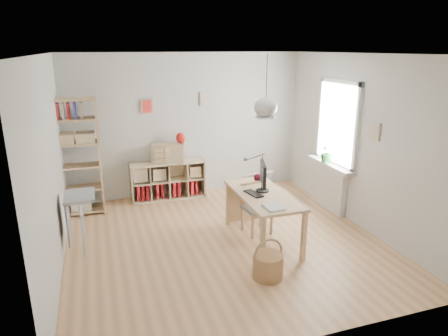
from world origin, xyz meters
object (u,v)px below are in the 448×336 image
object	(u,v)px
tall_bookshelf	(75,153)
monitor	(263,175)
chair	(255,205)
drawer_chest	(168,153)
desk	(263,200)
cube_shelf	(167,183)
storage_chest	(264,199)

from	to	relation	value
tall_bookshelf	monitor	world-z (taller)	tall_bookshelf
chair	drawer_chest	world-z (taller)	drawer_chest
desk	monitor	size ratio (longest dim) A/B	3.08
desk	cube_shelf	xyz separation A→B (m)	(-1.02, 2.23, -0.36)
chair	storage_chest	bearing A→B (deg)	49.52
tall_bookshelf	cube_shelf	bearing A→B (deg)	10.19
drawer_chest	tall_bookshelf	bearing A→B (deg)	-157.02
monitor	drawer_chest	xyz separation A→B (m)	(-1.02, 2.10, -0.10)
storage_chest	desk	bearing A→B (deg)	-120.52
cube_shelf	drawer_chest	bearing A→B (deg)	-48.94
cube_shelf	storage_chest	bearing A→B (deg)	-36.67
monitor	drawer_chest	bearing A→B (deg)	133.62
chair	monitor	xyz separation A→B (m)	(0.01, -0.23, 0.55)
cube_shelf	storage_chest	distance (m)	1.92
cube_shelf	monitor	world-z (taller)	monitor
desk	cube_shelf	size ratio (longest dim) A/B	1.07
storage_chest	drawer_chest	xyz separation A→B (m)	(-1.50, 1.10, 0.69)
tall_bookshelf	drawer_chest	distance (m)	1.63
tall_bookshelf	drawer_chest	xyz separation A→B (m)	(1.60, 0.24, -0.20)
chair	drawer_chest	size ratio (longest dim) A/B	1.31
desk	tall_bookshelf	world-z (taller)	tall_bookshelf
desk	drawer_chest	world-z (taller)	drawer_chest
tall_bookshelf	chair	bearing A→B (deg)	-31.92
desk	tall_bookshelf	bearing A→B (deg)	142.99
desk	chair	xyz separation A→B (m)	(0.02, 0.33, -0.21)
storage_chest	drawer_chest	world-z (taller)	drawer_chest
cube_shelf	tall_bookshelf	world-z (taller)	tall_bookshelf
desk	storage_chest	world-z (taller)	desk
monitor	desk	bearing A→B (deg)	-90.43
cube_shelf	monitor	distance (m)	2.48
tall_bookshelf	chair	xyz separation A→B (m)	(2.60, -1.62, -0.64)
chair	storage_chest	distance (m)	0.94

